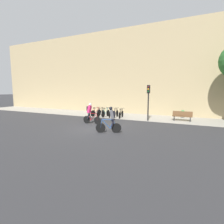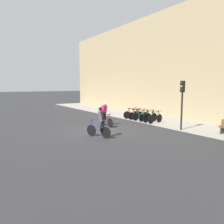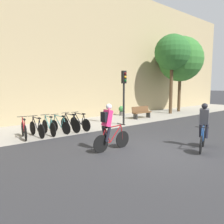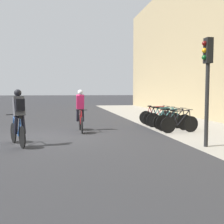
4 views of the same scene
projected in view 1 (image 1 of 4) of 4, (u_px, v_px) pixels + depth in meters
name	position (u px, v px, depth m)	size (l,w,h in m)	color
ground	(96.00, 128.00, 13.11)	(200.00, 200.00, 0.00)	#2B2B2D
kerb_strip	(128.00, 116.00, 19.17)	(44.00, 4.50, 0.01)	gray
building_facade	(135.00, 71.00, 20.81)	(44.00, 0.60, 10.16)	tan
cyclist_pink	(90.00, 113.00, 14.79)	(1.73, 0.46, 1.77)	black
cyclist_grey	(111.00, 119.00, 11.64)	(1.60, 0.74, 1.77)	black
parked_bike_0	(96.00, 112.00, 19.19)	(0.48, 1.67, 0.98)	black
parked_bike_1	(101.00, 113.00, 18.93)	(0.46, 1.73, 0.97)	black
parked_bike_2	(106.00, 113.00, 18.68)	(0.46, 1.74, 0.98)	black
parked_bike_3	(111.00, 113.00, 18.43)	(0.49, 1.60, 0.95)	black
parked_bike_4	(116.00, 114.00, 18.17)	(0.46, 1.72, 0.99)	black
parked_bike_5	(121.00, 114.00, 17.92)	(0.46, 1.71, 0.97)	black
traffic_light_pole	(148.00, 96.00, 16.09)	(0.26, 0.30, 3.31)	black
bench	(182.00, 116.00, 16.17)	(1.74, 0.44, 0.89)	brown
potted_plant	(183.00, 113.00, 18.11)	(0.48, 0.48, 0.78)	#56514C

